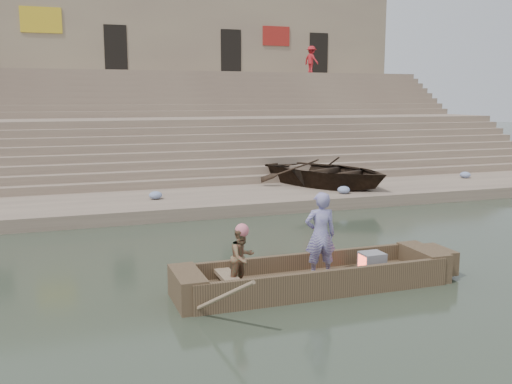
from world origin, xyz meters
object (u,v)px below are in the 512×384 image
main_rowboat (314,283)px  pedestrian (311,60)px  standing_man (320,235)px  television (371,262)px  rowing_man (242,258)px  beached_rowboat (327,172)px

main_rowboat → pedestrian: pedestrian is taller
standing_man → television: 1.34m
main_rowboat → television: bearing=0.0°
television → rowing_man: bearing=-178.7°
standing_man → television: (1.16, -0.02, -0.66)m
pedestrian → rowing_man: bearing=132.5°
standing_man → pedestrian: bearing=-105.7°
main_rowboat → rowing_man: 1.67m
standing_man → beached_rowboat: 10.77m
rowing_man → beached_rowboat: size_ratio=0.22×
rowing_man → television: bearing=-22.9°
pedestrian → television: bearing=138.3°
standing_man → pedestrian: size_ratio=1.05×
standing_man → beached_rowboat: bearing=-108.5°
standing_man → rowing_man: (-1.65, -0.09, -0.28)m
standing_man → beached_rowboat: (4.86, 9.60, -0.14)m
main_rowboat → television: (1.29, 0.00, 0.31)m
main_rowboat → standing_man: size_ratio=2.90×
standing_man → rowing_man: bearing=11.5°
standing_man → pedestrian: (10.08, 22.55, 4.94)m
television → pedestrian: pedestrian is taller
rowing_man → television: size_ratio=2.53×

